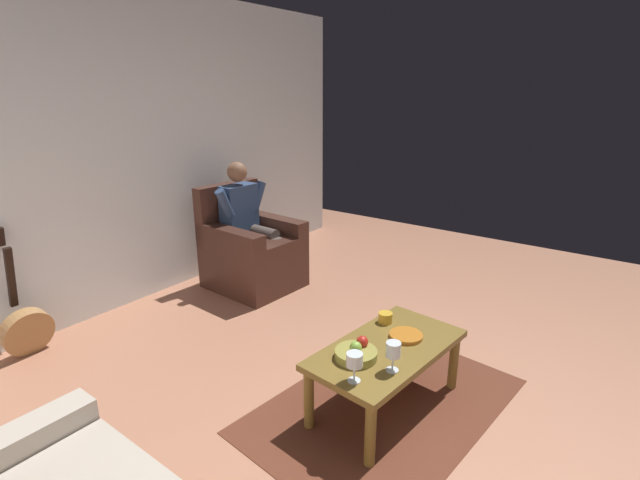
{
  "coord_description": "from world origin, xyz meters",
  "views": [
    {
      "loc": [
        2.39,
        0.65,
        1.89
      ],
      "look_at": [
        -0.38,
        -1.36,
        0.78
      ],
      "focal_mm": 26.44,
      "sensor_mm": 36.0,
      "label": 1
    }
  ],
  "objects_px": {
    "fruit_bowl": "(357,352)",
    "coffee_table": "(387,355)",
    "armchair": "(251,252)",
    "wine_glass_near": "(354,361)",
    "wine_glass_far": "(393,351)",
    "guitar": "(26,327)",
    "decorative_dish": "(406,336)",
    "candle_jar": "(385,318)",
    "person_seated": "(248,221)"
  },
  "relations": [
    {
      "from": "guitar",
      "to": "decorative_dish",
      "type": "bearing_deg",
      "value": 115.23
    },
    {
      "from": "guitar",
      "to": "wine_glass_far",
      "type": "distance_m",
      "value": 2.72
    },
    {
      "from": "guitar",
      "to": "coffee_table",
      "type": "bearing_deg",
      "value": 112.43
    },
    {
      "from": "decorative_dish",
      "to": "candle_jar",
      "type": "bearing_deg",
      "value": -116.73
    },
    {
      "from": "coffee_table",
      "to": "wine_glass_near",
      "type": "bearing_deg",
      "value": 3.27
    },
    {
      "from": "coffee_table",
      "to": "wine_glass_near",
      "type": "distance_m",
      "value": 0.45
    },
    {
      "from": "decorative_dish",
      "to": "wine_glass_near",
      "type": "bearing_deg",
      "value": -1.84
    },
    {
      "from": "guitar",
      "to": "candle_jar",
      "type": "relative_size",
      "value": 10.42
    },
    {
      "from": "person_seated",
      "to": "wine_glass_far",
      "type": "height_order",
      "value": "person_seated"
    },
    {
      "from": "wine_glass_far",
      "to": "decorative_dish",
      "type": "relative_size",
      "value": 0.83
    },
    {
      "from": "guitar",
      "to": "decorative_dish",
      "type": "relative_size",
      "value": 4.66
    },
    {
      "from": "person_seated",
      "to": "guitar",
      "type": "distance_m",
      "value": 2.01
    },
    {
      "from": "fruit_bowl",
      "to": "candle_jar",
      "type": "xyz_separation_m",
      "value": [
        -0.48,
        -0.07,
        0.0
      ]
    },
    {
      "from": "wine_glass_near",
      "to": "wine_glass_far",
      "type": "bearing_deg",
      "value": 150.26
    },
    {
      "from": "coffee_table",
      "to": "wine_glass_far",
      "type": "distance_m",
      "value": 0.31
    },
    {
      "from": "wine_glass_near",
      "to": "candle_jar",
      "type": "xyz_separation_m",
      "value": [
        -0.68,
        -0.18,
        -0.08
      ]
    },
    {
      "from": "coffee_table",
      "to": "decorative_dish",
      "type": "distance_m",
      "value": 0.18
    },
    {
      "from": "wine_glass_far",
      "to": "fruit_bowl",
      "type": "xyz_separation_m",
      "value": [
        0.0,
        -0.23,
        -0.09
      ]
    },
    {
      "from": "wine_glass_far",
      "to": "wine_glass_near",
      "type": "bearing_deg",
      "value": -29.74
    },
    {
      "from": "wine_glass_near",
      "to": "person_seated",
      "type": "bearing_deg",
      "value": -122.87
    },
    {
      "from": "wine_glass_near",
      "to": "wine_glass_far",
      "type": "distance_m",
      "value": 0.24
    },
    {
      "from": "wine_glass_far",
      "to": "decorative_dish",
      "type": "bearing_deg",
      "value": -165.07
    },
    {
      "from": "coffee_table",
      "to": "guitar",
      "type": "relative_size",
      "value": 1.11
    },
    {
      "from": "armchair",
      "to": "coffee_table",
      "type": "xyz_separation_m",
      "value": [
        0.9,
        1.99,
        0.01
      ]
    },
    {
      "from": "fruit_bowl",
      "to": "coffee_table",
      "type": "bearing_deg",
      "value": 158.28
    },
    {
      "from": "wine_glass_far",
      "to": "decorative_dish",
      "type": "xyz_separation_m",
      "value": [
        -0.37,
        -0.1,
        -0.11
      ]
    },
    {
      "from": "coffee_table",
      "to": "fruit_bowl",
      "type": "bearing_deg",
      "value": -21.72
    },
    {
      "from": "wine_glass_near",
      "to": "wine_glass_far",
      "type": "xyz_separation_m",
      "value": [
        -0.21,
        0.12,
        0.0
      ]
    },
    {
      "from": "person_seated",
      "to": "coffee_table",
      "type": "xyz_separation_m",
      "value": [
        0.9,
        2.01,
        -0.3
      ]
    },
    {
      "from": "person_seated",
      "to": "coffee_table",
      "type": "relative_size",
      "value": 1.15
    },
    {
      "from": "armchair",
      "to": "fruit_bowl",
      "type": "xyz_separation_m",
      "value": [
        1.11,
        1.91,
        0.11
      ]
    },
    {
      "from": "armchair",
      "to": "coffee_table",
      "type": "distance_m",
      "value": 2.19
    },
    {
      "from": "wine_glass_near",
      "to": "candle_jar",
      "type": "relative_size",
      "value": 1.79
    },
    {
      "from": "armchair",
      "to": "wine_glass_near",
      "type": "xyz_separation_m",
      "value": [
        1.31,
        2.02,
        0.19
      ]
    },
    {
      "from": "armchair",
      "to": "candle_jar",
      "type": "distance_m",
      "value": 1.95
    },
    {
      "from": "coffee_table",
      "to": "decorative_dish",
      "type": "bearing_deg",
      "value": 165.43
    },
    {
      "from": "guitar",
      "to": "wine_glass_near",
      "type": "distance_m",
      "value": 2.56
    },
    {
      "from": "armchair",
      "to": "wine_glass_near",
      "type": "height_order",
      "value": "armchair"
    },
    {
      "from": "person_seated",
      "to": "decorative_dish",
      "type": "bearing_deg",
      "value": 73.55
    },
    {
      "from": "wine_glass_far",
      "to": "armchair",
      "type": "bearing_deg",
      "value": -117.44
    },
    {
      "from": "candle_jar",
      "to": "guitar",
      "type": "bearing_deg",
      "value": -60.93
    },
    {
      "from": "fruit_bowl",
      "to": "decorative_dish",
      "type": "xyz_separation_m",
      "value": [
        -0.38,
        0.13,
        -0.02
      ]
    },
    {
      "from": "armchair",
      "to": "decorative_dish",
      "type": "xyz_separation_m",
      "value": [
        0.74,
        2.04,
        0.08
      ]
    },
    {
      "from": "armchair",
      "to": "coffee_table",
      "type": "relative_size",
      "value": 0.94
    },
    {
      "from": "person_seated",
      "to": "candle_jar",
      "type": "distance_m",
      "value": 1.97
    },
    {
      "from": "person_seated",
      "to": "coffee_table",
      "type": "bearing_deg",
      "value": 69.21
    },
    {
      "from": "wine_glass_near",
      "to": "guitar",
      "type": "bearing_deg",
      "value": -76.46
    },
    {
      "from": "coffee_table",
      "to": "fruit_bowl",
      "type": "xyz_separation_m",
      "value": [
        0.21,
        -0.09,
        0.1
      ]
    },
    {
      "from": "fruit_bowl",
      "to": "person_seated",
      "type": "bearing_deg",
      "value": -120.04
    },
    {
      "from": "coffee_table",
      "to": "decorative_dish",
      "type": "xyz_separation_m",
      "value": [
        -0.16,
        0.04,
        0.07
      ]
    }
  ]
}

